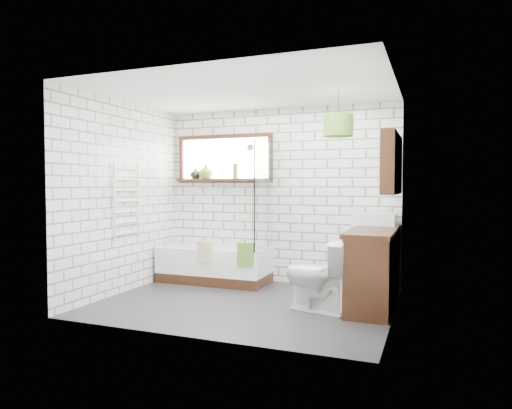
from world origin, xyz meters
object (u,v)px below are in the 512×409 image
at_px(bathtub, 214,264).
at_px(vanity, 374,267).
at_px(toilet, 318,275).
at_px(pendant, 338,125).
at_px(basin, 375,219).

bearing_deg(bathtub, vanity, -10.97).
xyz_separation_m(bathtub, toilet, (1.76, -0.95, 0.15)).
bearing_deg(pendant, bathtub, 163.30).
bearing_deg(toilet, bathtub, -102.77).
bearing_deg(bathtub, basin, 1.32).
distance_m(vanity, pendant, 1.71).
xyz_separation_m(bathtub, pendant, (1.90, -0.57, 1.85)).
xyz_separation_m(vanity, basin, (-0.06, 0.50, 0.53)).
relative_size(toilet, pendant, 2.37).
height_order(basin, pendant, pendant).
distance_m(basin, toilet, 1.25).
height_order(vanity, basin, basin).
height_order(bathtub, vanity, vanity).
distance_m(toilet, pendant, 1.74).
relative_size(bathtub, toilet, 1.93).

